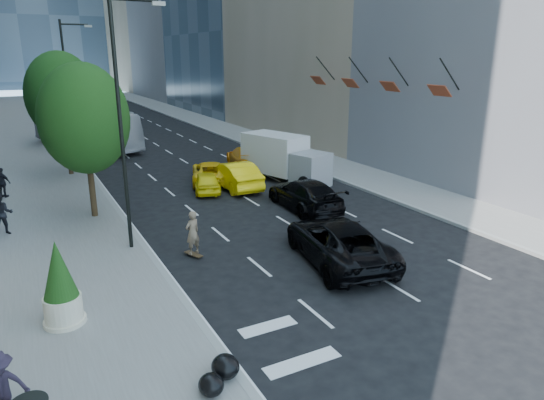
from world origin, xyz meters
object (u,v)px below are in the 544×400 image
skateboarder (193,236)px  black_sedan_lincoln (338,241)px  city_bus (85,128)px  black_sedan_mercedes (305,194)px  planter_shrub (60,285)px  box_truck (284,158)px

skateboarder → black_sedan_lincoln: size_ratio=0.30×
city_bus → black_sedan_lincoln: bearing=-102.0°
black_sedan_mercedes → skateboarder: bearing=27.5°
city_bus → planter_shrub: 30.49m
black_sedan_mercedes → black_sedan_lincoln: bearing=72.7°
planter_shrub → skateboarder: bearing=32.2°
box_truck → planter_shrub: (-14.52, -12.40, -0.07)m
black_sedan_lincoln → black_sedan_mercedes: size_ratio=1.09×
black_sedan_lincoln → city_bus: (-5.30, 29.97, 0.94)m
box_truck → planter_shrub: bearing=-157.4°
skateboarder → city_bus: 26.86m
black_sedan_lincoln → planter_shrub: (-10.11, -0.13, 0.57)m
black_sedan_mercedes → box_truck: box_truck is taller
skateboarder → black_sedan_lincoln: 5.83m
black_sedan_lincoln → box_truck: size_ratio=0.93×
skateboarder → black_sedan_lincoln: (4.92, -3.13, -0.07)m
city_bus → planter_shrub: (-4.81, -30.10, -0.37)m
black_sedan_mercedes → city_bus: bearing=-68.5°
skateboarder → city_bus: size_ratio=0.14×
planter_shrub → box_truck: bearing=40.5°
city_bus → box_truck: bearing=-83.2°
box_truck → black_sedan_lincoln: bearing=-127.6°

